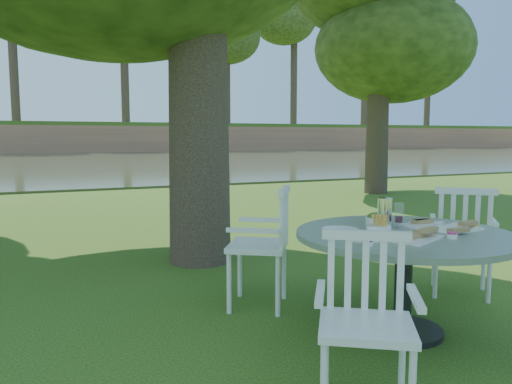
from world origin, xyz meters
TOP-DOWN VIEW (x-y plane):
  - ground at (0.00, 0.00)m, footprint 140.00×140.00m
  - table at (0.41, -1.40)m, footprint 1.49×1.49m
  - chair_ne at (1.39, -0.98)m, footprint 0.66×0.65m
  - chair_nw at (-0.20, -0.53)m, footprint 0.65×0.66m
  - chair_sw at (-0.41, -2.09)m, footprint 0.61×0.60m
  - tableware at (0.39, -1.32)m, footprint 1.08×0.81m
  - river at (0.00, 23.00)m, footprint 100.00×28.00m
  - far_bank at (0.28, 41.12)m, footprint 100.00×18.00m

SIDE VIEW (x-z plane):
  - ground at x=0.00m, z-range 0.00..0.00m
  - river at x=0.00m, z-range -0.06..0.06m
  - chair_sw at x=-0.41m, z-range 0.08..0.97m
  - chair_ne at x=1.39m, z-range 0.08..1.03m
  - chair_nw at x=-0.20m, z-range 0.08..1.05m
  - table at x=0.41m, z-range 0.23..0.95m
  - tableware at x=0.39m, z-range 0.65..0.86m
  - far_bank at x=0.28m, z-range -0.35..14.85m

